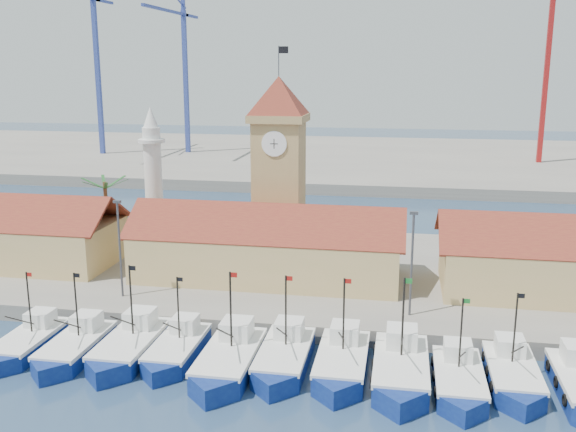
% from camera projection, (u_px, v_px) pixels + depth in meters
% --- Properties ---
extents(ground, '(400.00, 400.00, 0.00)m').
position_uv_depth(ground, '(210.00, 384.00, 45.83)').
color(ground, navy).
rests_on(ground, ground).
extents(quay, '(140.00, 32.00, 1.50)m').
position_uv_depth(quay, '(276.00, 271.00, 68.67)').
color(quay, gray).
rests_on(quay, ground).
extents(terminal, '(240.00, 80.00, 2.00)m').
position_uv_depth(terminal, '(347.00, 159.00, 151.06)').
color(terminal, gray).
rests_on(terminal, ground).
extents(boat_0, '(3.27, 8.97, 6.79)m').
position_uv_depth(boat_0, '(27.00, 344.00, 50.70)').
color(boat_0, navy).
rests_on(boat_0, ground).
extents(boat_1, '(3.39, 9.30, 7.04)m').
position_uv_depth(boat_1, '(74.00, 349.00, 49.78)').
color(boat_1, navy).
rests_on(boat_1, ground).
extents(boat_2, '(3.69, 10.11, 7.65)m').
position_uv_depth(boat_2, '(129.00, 348.00, 49.75)').
color(boat_2, navy).
rests_on(boat_2, ground).
extents(boat_3, '(3.29, 9.01, 6.82)m').
position_uv_depth(boat_3, '(176.00, 351.00, 49.46)').
color(boat_3, navy).
rests_on(boat_3, ground).
extents(boat_4, '(3.83, 10.51, 7.95)m').
position_uv_depth(boat_4, '(228.00, 362.00, 47.32)').
color(boat_4, navy).
rests_on(boat_4, ground).
extents(boat_5, '(3.60, 9.86, 7.46)m').
position_uv_depth(boat_5, '(284.00, 359.00, 47.90)').
color(boat_5, navy).
rests_on(boat_5, ground).
extents(boat_6, '(3.63, 9.96, 7.53)m').
position_uv_depth(boat_6, '(342.00, 364.00, 47.08)').
color(boat_6, navy).
rests_on(boat_6, ground).
extents(boat_7, '(3.87, 10.60, 8.02)m').
position_uv_depth(boat_7, '(401.00, 372.00, 45.80)').
color(boat_7, navy).
rests_on(boat_7, ground).
extents(boat_8, '(3.36, 9.20, 6.96)m').
position_uv_depth(boat_8, '(459.00, 382.00, 44.56)').
color(boat_8, navy).
rests_on(boat_8, ground).
extents(boat_9, '(3.41, 9.35, 7.07)m').
position_uv_depth(boat_9, '(513.00, 377.00, 45.28)').
color(boat_9, navy).
rests_on(boat_9, ground).
extents(hall_center, '(27.04, 10.13, 7.61)m').
position_uv_depth(hall_center, '(268.00, 253.00, 64.10)').
color(hall_center, tan).
rests_on(hall_center, quay).
extents(clock_tower, '(5.80, 5.80, 22.70)m').
position_uv_depth(clock_tower, '(279.00, 165.00, 68.04)').
color(clock_tower, tan).
rests_on(clock_tower, quay).
extents(minaret, '(3.00, 3.00, 16.30)m').
position_uv_depth(minaret, '(153.00, 178.00, 73.05)').
color(minaret, silver).
rests_on(minaret, quay).
extents(palm_tree, '(5.60, 5.03, 8.39)m').
position_uv_depth(palm_tree, '(107.00, 210.00, 72.79)').
color(palm_tree, brown).
rests_on(palm_tree, quay).
extents(lamp_posts, '(80.70, 0.25, 9.03)m').
position_uv_depth(lamp_posts, '(254.00, 251.00, 55.78)').
color(lamp_posts, '#3F3F44').
rests_on(lamp_posts, quay).
extents(crane_blue_far, '(1.00, 37.31, 43.14)m').
position_uv_depth(crane_blue_far, '(92.00, 48.00, 145.59)').
color(crane_blue_far, '#304294').
rests_on(crane_blue_far, terminal).
extents(crane_blue_near, '(1.00, 34.06, 40.00)m').
position_uv_depth(crane_blue_near, '(183.00, 57.00, 148.86)').
color(crane_blue_near, '#304294').
rests_on(crane_blue_near, terminal).
extents(crane_red_right, '(1.00, 30.99, 42.85)m').
position_uv_depth(crane_red_right, '(550.00, 49.00, 132.35)').
color(crane_red_right, maroon).
rests_on(crane_red_right, terminal).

